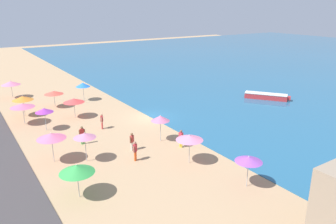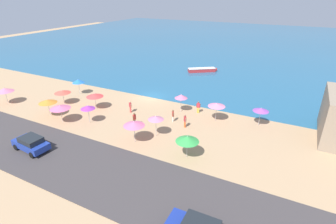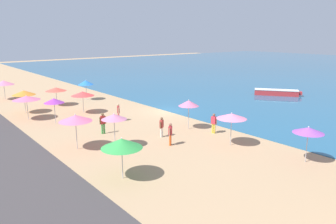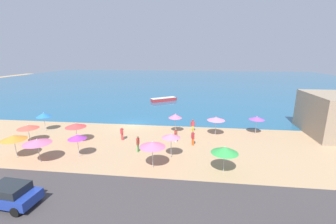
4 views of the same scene
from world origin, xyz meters
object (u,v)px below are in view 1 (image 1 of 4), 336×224
(beach_umbrella_2, at_px, (249,159))
(bather_2, at_px, (82,134))
(beach_umbrella_5, at_px, (77,169))
(skiff_nearshore, at_px, (266,96))
(beach_umbrella_9, at_px, (51,136))
(beach_umbrella_12, at_px, (22,105))
(beach_umbrella_6, at_px, (190,138))
(beach_umbrella_10, at_px, (74,100))
(beach_umbrella_4, at_px, (160,118))
(bather_3, at_px, (102,120))
(bather_4, at_px, (135,150))
(beach_umbrella_11, at_px, (54,93))
(bather_0, at_px, (181,138))
(beach_umbrella_8, at_px, (83,85))
(bather_1, at_px, (132,141))
(beach_umbrella_1, at_px, (85,135))
(beach_umbrella_7, at_px, (44,110))
(beach_umbrella_3, at_px, (11,83))

(beach_umbrella_2, xyz_separation_m, bather_2, (-13.49, -7.06, -1.13))
(beach_umbrella_5, relative_size, skiff_nearshore, 0.44)
(beach_umbrella_9, xyz_separation_m, beach_umbrella_12, (-10.75, -0.18, -0.17))
(beach_umbrella_2, distance_m, skiff_nearshore, 23.79)
(beach_umbrella_6, height_order, beach_umbrella_10, beach_umbrella_6)
(beach_umbrella_2, height_order, beach_umbrella_4, beach_umbrella_4)
(beach_umbrella_4, bearing_deg, beach_umbrella_9, -96.89)
(beach_umbrella_10, distance_m, bather_3, 5.27)
(beach_umbrella_5, relative_size, bather_4, 1.43)
(beach_umbrella_11, height_order, bather_4, beach_umbrella_11)
(bather_3, distance_m, skiff_nearshore, 22.97)
(beach_umbrella_5, height_order, bather_3, beach_umbrella_5)
(beach_umbrella_5, height_order, bather_0, beach_umbrella_5)
(bather_2, relative_size, skiff_nearshore, 0.32)
(beach_umbrella_6, bearing_deg, bather_4, -128.83)
(bather_3, bearing_deg, beach_umbrella_5, -29.43)
(bather_2, bearing_deg, bather_3, 131.71)
(beach_umbrella_8, relative_size, bather_1, 1.55)
(beach_umbrella_4, xyz_separation_m, bather_1, (0.35, -3.16, -1.34))
(beach_umbrella_1, distance_m, beach_umbrella_12, 12.38)
(beach_umbrella_1, bearing_deg, beach_umbrella_7, -174.05)
(beach_umbrella_6, relative_size, skiff_nearshore, 0.45)
(beach_umbrella_3, height_order, bather_0, beach_umbrella_3)
(beach_umbrella_6, relative_size, beach_umbrella_7, 1.02)
(beach_umbrella_2, bearing_deg, beach_umbrella_4, -175.93)
(beach_umbrella_2, relative_size, beach_umbrella_5, 0.98)
(beach_umbrella_2, bearing_deg, beach_umbrella_5, -116.75)
(beach_umbrella_5, distance_m, beach_umbrella_8, 23.74)
(beach_umbrella_3, relative_size, beach_umbrella_11, 1.07)
(beach_umbrella_10, bearing_deg, beach_umbrella_11, -171.57)
(beach_umbrella_7, bearing_deg, beach_umbrella_5, -5.44)
(beach_umbrella_5, distance_m, beach_umbrella_9, 6.17)
(beach_umbrella_7, relative_size, bather_2, 1.39)
(beach_umbrella_3, bearing_deg, beach_umbrella_11, 26.14)
(beach_umbrella_10, bearing_deg, beach_umbrella_12, -99.67)
(bather_1, distance_m, bather_2, 4.84)
(beach_umbrella_3, bearing_deg, beach_umbrella_2, 15.89)
(beach_umbrella_8, distance_m, beach_umbrella_11, 4.15)
(beach_umbrella_9, bearing_deg, bather_0, 71.76)
(beach_umbrella_8, distance_m, bather_3, 11.49)
(bather_1, bearing_deg, beach_umbrella_2, 21.57)
(bather_2, distance_m, bather_4, 6.13)
(beach_umbrella_9, distance_m, beach_umbrella_10, 11.07)
(beach_umbrella_7, xyz_separation_m, beach_umbrella_10, (-2.21, 3.73, -0.09))
(beach_umbrella_1, distance_m, beach_umbrella_10, 11.60)
(beach_umbrella_1, bearing_deg, bather_1, 88.48)
(bather_2, xyz_separation_m, skiff_nearshore, (-0.93, 25.91, -0.54))
(bather_1, bearing_deg, beach_umbrella_1, -91.52)
(bather_0, distance_m, bather_4, 4.63)
(beach_umbrella_1, distance_m, bather_1, 4.34)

